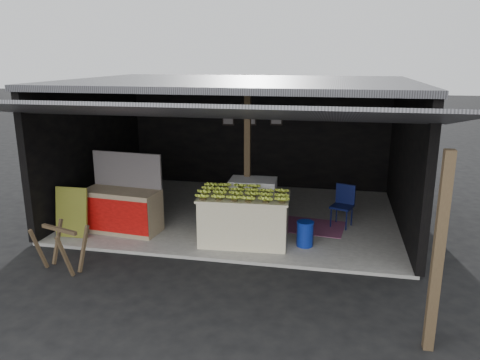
% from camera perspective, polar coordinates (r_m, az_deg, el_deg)
% --- Properties ---
extents(ground, '(80.00, 80.00, 0.00)m').
position_cam_1_polar(ground, '(8.37, -3.67, -9.88)').
color(ground, black).
rests_on(ground, ground).
extents(concrete_slab, '(7.00, 5.00, 0.06)m').
position_cam_1_polar(concrete_slab, '(10.61, -0.10, -4.22)').
color(concrete_slab, gray).
rests_on(concrete_slab, ground).
extents(shophouse, '(7.40, 7.29, 3.02)m').
position_cam_1_polar(shophouse, '(10.44, 0.25, 7.15)').
color(shophouse, black).
rests_on(shophouse, ground).
extents(banana_table, '(1.74, 1.13, 0.93)m').
position_cam_1_polar(banana_table, '(8.86, 0.53, -4.73)').
color(banana_table, silver).
rests_on(banana_table, concrete_slab).
extents(banana_pile, '(1.61, 1.02, 0.18)m').
position_cam_1_polar(banana_pile, '(8.69, 0.54, -1.29)').
color(banana_pile, yellow).
rests_on(banana_pile, banana_table).
extents(white_crate, '(0.96, 0.67, 1.03)m').
position_cam_1_polar(white_crate, '(9.57, 1.58, -2.92)').
color(white_crate, white).
rests_on(white_crate, concrete_slab).
extents(neighbor_stall, '(1.58, 0.84, 1.57)m').
position_cam_1_polar(neighbor_stall, '(9.71, -14.18, -3.39)').
color(neighbor_stall, '#998466').
rests_on(neighbor_stall, concrete_slab).
extents(green_signboard, '(0.66, 0.19, 0.98)m').
position_cam_1_polar(green_signboard, '(9.70, -19.85, -3.72)').
color(green_signboard, black).
rests_on(green_signboard, concrete_slab).
extents(sawhorse, '(0.85, 0.85, 0.77)m').
position_cam_1_polar(sawhorse, '(8.37, -21.02, -7.27)').
color(sawhorse, '#493924').
rests_on(sawhorse, ground).
extents(water_barrel, '(0.31, 0.31, 0.45)m').
position_cam_1_polar(water_barrel, '(8.84, 7.93, -6.59)').
color(water_barrel, navy).
rests_on(water_barrel, concrete_slab).
extents(plastic_chair, '(0.52, 0.52, 0.87)m').
position_cam_1_polar(plastic_chair, '(9.95, 12.51, -2.62)').
color(plastic_chair, '#0A103B').
rests_on(plastic_chair, concrete_slab).
extents(magenta_rug, '(1.60, 1.16, 0.01)m').
position_cam_1_polar(magenta_rug, '(9.91, 8.19, -5.56)').
color(magenta_rug, '#6A1754').
rests_on(magenta_rug, concrete_slab).
extents(picture_frames, '(1.62, 0.04, 0.46)m').
position_cam_1_polar(picture_frames, '(12.51, 1.41, 7.64)').
color(picture_frames, black).
rests_on(picture_frames, shophouse).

